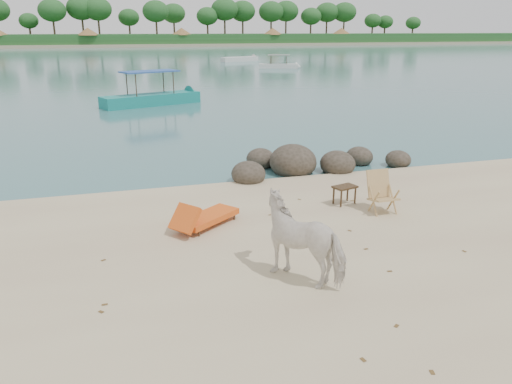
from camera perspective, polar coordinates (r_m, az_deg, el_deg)
The scene contains 12 objects.
water at distance 98.16m, azimuth -14.60°, elevation 15.01°, with size 400.00×400.00×0.00m, color #346569.
far_shore at distance 178.09m, azimuth -15.65°, elevation 16.08°, with size 420.00×90.00×1.40m, color tan.
far_scenery at distance 144.75m, azimuth -15.45°, elevation 17.02°, with size 420.00×18.00×9.50m.
boulders at distance 16.48m, azimuth 5.68°, elevation 3.29°, with size 6.34×2.85×1.14m.
cow at distance 9.18m, azimuth 5.67°, elevation -5.36°, with size 0.82×1.81×1.53m, color white.
side_table at distance 13.26m, azimuth 10.06°, elevation -0.47°, with size 0.60×0.39×0.49m, color black, non-canonical shape.
lounge_chair at distance 11.69m, azimuth -5.47°, elevation -2.59°, with size 1.93×0.68×0.58m, color #D65819, non-canonical shape.
deck_chair at distance 12.75m, azimuth 14.41°, elevation -0.24°, with size 0.66×0.72×1.03m, color tan, non-canonical shape.
boat_near at distance 31.61m, azimuth -12.04°, elevation 12.77°, with size 6.85×1.54×3.33m, color #147D77, non-canonical shape.
boat_mid at distance 61.13m, azimuth 2.62°, elevation 15.18°, with size 5.18×1.17×2.54m, color silver, non-canonical shape.
boat_far at distance 74.46m, azimuth -1.89°, elevation 15.02°, with size 6.37×1.43×0.74m, color silver, non-canonical shape.
dead_leaves at distance 10.02m, azimuth 7.98°, elevation -8.13°, with size 8.55×7.31×0.00m.
Camera 1 is at (-3.50, -8.00, 4.41)m, focal length 35.00 mm.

